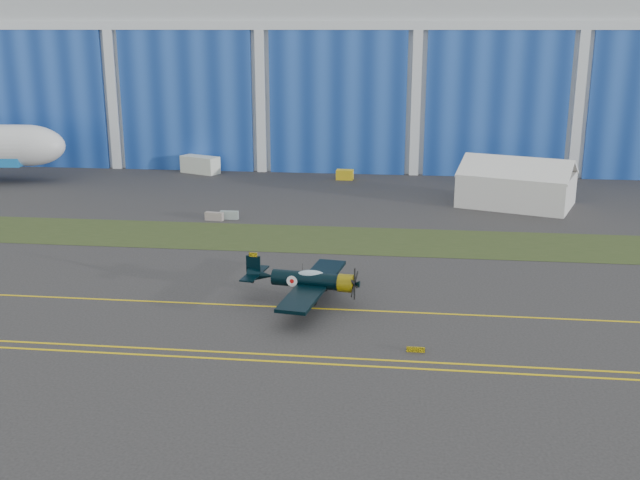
# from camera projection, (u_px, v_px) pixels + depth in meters

# --- Properties ---
(ground) EXTENTS (260.00, 260.00, 0.00)m
(ground) POSITION_uv_depth(u_px,v_px,m) (150.00, 280.00, 62.52)
(ground) COLOR #363434
(ground) RESTS_ON ground
(grass_median) EXTENTS (260.00, 10.00, 0.02)m
(grass_median) POSITION_uv_depth(u_px,v_px,m) (196.00, 235.00, 75.89)
(grass_median) COLOR #475128
(grass_median) RESTS_ON ground
(hangar) EXTENTS (220.00, 45.70, 30.00)m
(hangar) POSITION_uv_depth(u_px,v_px,m) (286.00, 60.00, 127.00)
(hangar) COLOR silver
(hangar) RESTS_ON ground
(taxiway_centreline) EXTENTS (200.00, 0.20, 0.02)m
(taxiway_centreline) POSITION_uv_depth(u_px,v_px,m) (129.00, 300.00, 57.75)
(taxiway_centreline) COLOR yellow
(taxiway_centreline) RESTS_ON ground
(edge_line_near) EXTENTS (80.00, 0.20, 0.02)m
(edge_line_near) POSITION_uv_depth(u_px,v_px,m) (76.00, 351.00, 48.67)
(edge_line_near) COLOR yellow
(edge_line_near) RESTS_ON ground
(edge_line_far) EXTENTS (80.00, 0.20, 0.02)m
(edge_line_far) POSITION_uv_depth(u_px,v_px,m) (82.00, 345.00, 49.63)
(edge_line_far) COLOR yellow
(edge_line_far) RESTS_ON ground
(guard_board_right) EXTENTS (1.20, 0.15, 0.35)m
(guard_board_right) POSITION_uv_depth(u_px,v_px,m) (416.00, 350.00, 48.53)
(guard_board_right) COLOR yellow
(guard_board_right) RESTS_ON ground
(warbird) EXTENTS (11.66, 13.42, 3.59)m
(warbird) POSITION_uv_depth(u_px,v_px,m) (306.00, 280.00, 56.90)
(warbird) COLOR black
(warbird) RESTS_ON ground
(tent) EXTENTS (14.95, 12.86, 5.86)m
(tent) POSITION_uv_depth(u_px,v_px,m) (517.00, 181.00, 87.99)
(tent) COLOR white
(tent) RESTS_ON ground
(shipping_container) EXTENTS (6.09, 4.36, 2.45)m
(shipping_container) POSITION_uv_depth(u_px,v_px,m) (200.00, 165.00, 108.01)
(shipping_container) COLOR white
(shipping_container) RESTS_ON ground
(tug) EXTENTS (2.37, 1.54, 1.35)m
(tug) POSITION_uv_depth(u_px,v_px,m) (345.00, 175.00, 103.56)
(tug) COLOR yellow
(tug) RESTS_ON ground
(barrier_a) EXTENTS (2.06, 0.87, 0.90)m
(barrier_a) POSITION_uv_depth(u_px,v_px,m) (214.00, 216.00, 81.64)
(barrier_a) COLOR gray
(barrier_a) RESTS_ON ground
(barrier_b) EXTENTS (2.02, 0.66, 0.90)m
(barrier_b) POSITION_uv_depth(u_px,v_px,m) (229.00, 215.00, 82.17)
(barrier_b) COLOR gray
(barrier_b) RESTS_ON ground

